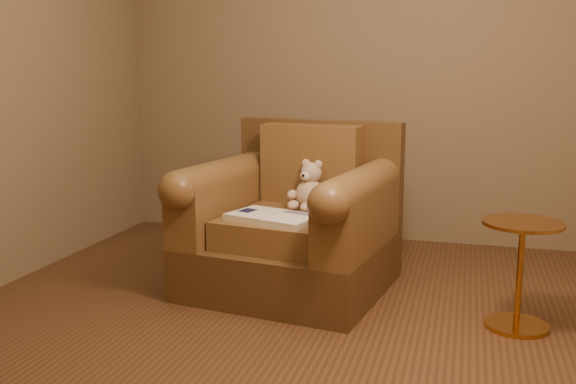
# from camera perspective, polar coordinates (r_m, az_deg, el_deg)

# --- Properties ---
(floor) EXTENTS (4.00, 4.00, 0.00)m
(floor) POSITION_cam_1_polar(r_m,az_deg,el_deg) (3.32, 1.83, -12.46)
(floor) COLOR #54351C
(floor) RESTS_ON ground
(armchair) EXTENTS (1.25, 1.20, 1.00)m
(armchair) POSITION_cam_1_polar(r_m,az_deg,el_deg) (3.90, 0.52, -2.96)
(armchair) COLOR #50361A
(armchair) RESTS_ON floor
(teddy_bear) EXTENTS (0.22, 0.26, 0.31)m
(teddy_bear) POSITION_cam_1_polar(r_m,az_deg,el_deg) (3.92, 1.85, 0.17)
(teddy_bear) COLOR #CAAA8D
(teddy_bear) RESTS_ON armchair
(guidebook) EXTENTS (0.56, 0.43, 0.04)m
(guidebook) POSITION_cam_1_polar(r_m,az_deg,el_deg) (3.61, -1.36, -2.28)
(guidebook) COLOR beige
(guidebook) RESTS_ON armchair
(side_table) EXTENTS (0.40, 0.40, 0.56)m
(side_table) POSITION_cam_1_polar(r_m,az_deg,el_deg) (3.49, 19.92, -6.64)
(side_table) COLOR #B97A33
(side_table) RESTS_ON floor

